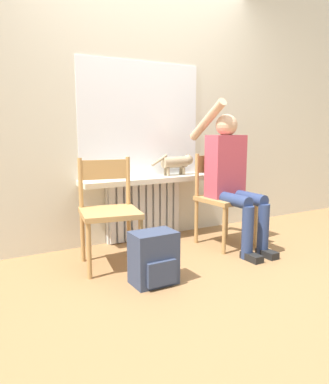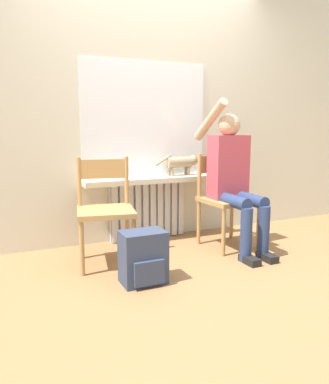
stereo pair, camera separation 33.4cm
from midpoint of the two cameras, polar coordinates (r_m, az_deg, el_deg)
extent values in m
plane|color=olive|center=(2.87, 4.19, -12.87)|extent=(12.00, 12.00, 0.00)
cube|color=beige|center=(3.74, -6.46, 13.41)|extent=(7.00, 0.06, 2.70)
cube|color=silver|center=(3.76, -5.76, -2.81)|extent=(0.79, 0.05, 0.58)
cube|color=silver|center=(3.59, -10.61, -3.51)|extent=(0.05, 0.03, 0.56)
cube|color=silver|center=(3.62, -9.44, -3.38)|extent=(0.05, 0.03, 0.56)
cube|color=silver|center=(3.65, -8.29, -3.25)|extent=(0.05, 0.03, 0.56)
cube|color=silver|center=(3.68, -7.15, -3.12)|extent=(0.05, 0.03, 0.56)
cube|color=silver|center=(3.71, -6.03, -3.00)|extent=(0.05, 0.03, 0.56)
cube|color=silver|center=(3.74, -4.93, -2.87)|extent=(0.05, 0.03, 0.56)
cube|color=silver|center=(3.77, -3.85, -2.75)|extent=(0.05, 0.03, 0.56)
cube|color=silver|center=(3.81, -2.78, -2.63)|extent=(0.05, 0.03, 0.56)
cube|color=silver|center=(3.84, -1.74, -2.50)|extent=(0.05, 0.03, 0.56)
cube|color=silver|center=(3.88, -0.72, -2.38)|extent=(0.05, 0.03, 0.56)
cube|color=beige|center=(3.62, -5.24, 1.82)|extent=(1.33, 0.26, 0.05)
cube|color=white|center=(3.70, -6.19, 10.87)|extent=(1.27, 0.01, 1.10)
cube|color=#B2844C|center=(3.00, -11.50, -3.17)|extent=(0.52, 0.52, 0.04)
cylinder|color=#B2844C|center=(2.86, -14.78, -8.78)|extent=(0.04, 0.04, 0.42)
cylinder|color=#B2844C|center=(2.91, -6.93, -8.20)|extent=(0.04, 0.04, 0.42)
cylinder|color=#B2844C|center=(3.23, -15.31, -6.64)|extent=(0.04, 0.04, 0.42)
cylinder|color=#B2844C|center=(3.28, -8.39, -6.18)|extent=(0.04, 0.04, 0.42)
cylinder|color=#B2844C|center=(3.14, -15.68, 1.33)|extent=(0.04, 0.04, 0.40)
cylinder|color=#B2844C|center=(3.19, -8.58, 1.70)|extent=(0.04, 0.04, 0.40)
cube|color=#B2844C|center=(3.14, -12.17, 3.34)|extent=(0.40, 0.10, 0.16)
cube|color=#B2844C|center=(3.54, 6.72, -1.12)|extent=(0.47, 0.47, 0.04)
cylinder|color=#B2844C|center=(3.32, 6.24, -5.93)|extent=(0.04, 0.04, 0.42)
cylinder|color=#B2844C|center=(3.58, 11.12, -4.91)|extent=(0.04, 0.04, 0.42)
cylinder|color=#B2844C|center=(3.62, 2.23, -4.57)|extent=(0.04, 0.04, 0.42)
cylinder|color=#B2844C|center=(3.86, 6.99, -3.74)|extent=(0.04, 0.04, 0.42)
cylinder|color=#B2844C|center=(3.54, 2.28, 2.57)|extent=(0.04, 0.04, 0.40)
cylinder|color=#B2844C|center=(3.78, 7.13, 2.96)|extent=(0.04, 0.04, 0.40)
cube|color=#B2844C|center=(3.64, 4.81, 4.35)|extent=(0.40, 0.05, 0.16)
cylinder|color=navy|center=(3.33, 7.44, -1.17)|extent=(0.11, 0.43, 0.11)
cylinder|color=navy|center=(3.44, 9.83, -0.88)|extent=(0.11, 0.43, 0.11)
cylinder|color=navy|center=(3.22, 9.65, -6.17)|extent=(0.10, 0.10, 0.46)
cylinder|color=navy|center=(3.34, 12.05, -5.70)|extent=(0.10, 0.10, 0.46)
cube|color=black|center=(3.24, 10.24, -9.79)|extent=(0.09, 0.20, 0.06)
cube|color=black|center=(3.35, 12.62, -9.19)|extent=(0.09, 0.20, 0.06)
cube|color=#B74251|center=(3.51, 6.60, 3.89)|extent=(0.34, 0.20, 0.58)
sphere|color=tan|center=(3.50, 6.72, 10.08)|extent=(0.20, 0.20, 0.20)
cylinder|color=tan|center=(3.54, 3.81, 10.84)|extent=(0.08, 0.50, 0.38)
cylinder|color=#B74251|center=(3.58, 8.95, 3.48)|extent=(0.08, 0.08, 0.46)
cylinder|color=#9E896B|center=(3.77, -0.99, 4.55)|extent=(0.26, 0.11, 0.11)
sphere|color=#9E896B|center=(3.85, 1.13, 4.90)|extent=(0.10, 0.10, 0.10)
cone|color=#9E896B|center=(3.82, 1.34, 5.57)|extent=(0.04, 0.04, 0.04)
cone|color=#9E896B|center=(3.87, 0.94, 5.62)|extent=(0.04, 0.04, 0.04)
cylinder|color=#9E896B|center=(3.80, 0.43, 3.18)|extent=(0.03, 0.03, 0.08)
cylinder|color=#9E896B|center=(3.85, 0.02, 3.26)|extent=(0.03, 0.03, 0.08)
cylinder|color=#9E896B|center=(3.71, -2.03, 3.02)|extent=(0.03, 0.03, 0.08)
cylinder|color=#9E896B|center=(3.76, -2.42, 3.10)|extent=(0.03, 0.03, 0.08)
cylinder|color=#9E896B|center=(3.69, -3.38, 4.85)|extent=(0.17, 0.03, 0.12)
cube|color=#333D56|center=(2.71, -5.27, -9.99)|extent=(0.32, 0.21, 0.38)
cube|color=#333D56|center=(2.63, -4.10, -12.35)|extent=(0.22, 0.03, 0.17)
camera|label=1|loc=(0.17, -92.86, -0.48)|focal=35.00mm
camera|label=2|loc=(0.17, 87.14, 0.48)|focal=35.00mm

